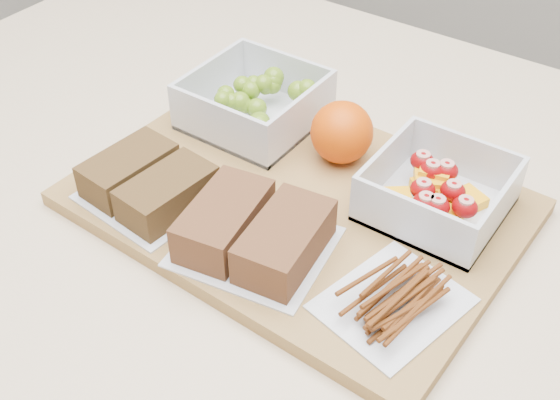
{
  "coord_description": "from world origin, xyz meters",
  "views": [
    {
      "loc": [
        0.28,
        -0.42,
        1.37
      ],
      "look_at": [
        -0.02,
        0.0,
        0.93
      ],
      "focal_mm": 45.0,
      "sensor_mm": 36.0,
      "label": 1
    }
  ],
  "objects_px": {
    "cutting_board": "(297,202)",
    "sandwich_bag_left": "(148,183)",
    "fruit_container": "(437,193)",
    "sandwich_bag_center": "(254,232)",
    "orange": "(342,132)",
    "pretzel_bag": "(394,294)",
    "grape_container": "(257,103)"
  },
  "relations": [
    {
      "from": "fruit_container",
      "to": "orange",
      "type": "height_order",
      "value": "orange"
    },
    {
      "from": "sandwich_bag_left",
      "to": "orange",
      "type": "bearing_deg",
      "value": 53.59
    },
    {
      "from": "fruit_container",
      "to": "sandwich_bag_left",
      "type": "bearing_deg",
      "value": -148.72
    },
    {
      "from": "sandwich_bag_left",
      "to": "sandwich_bag_center",
      "type": "distance_m",
      "value": 0.13
    },
    {
      "from": "sandwich_bag_center",
      "to": "fruit_container",
      "type": "bearing_deg",
      "value": 52.12
    },
    {
      "from": "cutting_board",
      "to": "sandwich_bag_left",
      "type": "height_order",
      "value": "sandwich_bag_left"
    },
    {
      "from": "cutting_board",
      "to": "grape_container",
      "type": "distance_m",
      "value": 0.14
    },
    {
      "from": "orange",
      "to": "grape_container",
      "type": "bearing_deg",
      "value": 177.61
    },
    {
      "from": "orange",
      "to": "sandwich_bag_center",
      "type": "xyz_separation_m",
      "value": [
        0.01,
        -0.16,
        -0.01
      ]
    },
    {
      "from": "grape_container",
      "to": "sandwich_bag_center",
      "type": "relative_size",
      "value": 0.88
    },
    {
      "from": "fruit_container",
      "to": "cutting_board",
      "type": "bearing_deg",
      "value": -153.12
    },
    {
      "from": "sandwich_bag_center",
      "to": "pretzel_bag",
      "type": "xyz_separation_m",
      "value": [
        0.14,
        0.01,
        -0.01
      ]
    },
    {
      "from": "orange",
      "to": "sandwich_bag_center",
      "type": "height_order",
      "value": "orange"
    },
    {
      "from": "pretzel_bag",
      "to": "fruit_container",
      "type": "bearing_deg",
      "value": 100.43
    },
    {
      "from": "fruit_container",
      "to": "sandwich_bag_left",
      "type": "distance_m",
      "value": 0.28
    },
    {
      "from": "fruit_container",
      "to": "sandwich_bag_left",
      "type": "height_order",
      "value": "fruit_container"
    },
    {
      "from": "sandwich_bag_left",
      "to": "sandwich_bag_center",
      "type": "bearing_deg",
      "value": 0.93
    },
    {
      "from": "grape_container",
      "to": "pretzel_bag",
      "type": "distance_m",
      "value": 0.3
    },
    {
      "from": "cutting_board",
      "to": "orange",
      "type": "bearing_deg",
      "value": 90.57
    },
    {
      "from": "fruit_container",
      "to": "sandwich_bag_center",
      "type": "bearing_deg",
      "value": -127.88
    },
    {
      "from": "pretzel_bag",
      "to": "grape_container",
      "type": "bearing_deg",
      "value": 148.88
    },
    {
      "from": "sandwich_bag_center",
      "to": "pretzel_bag",
      "type": "height_order",
      "value": "sandwich_bag_center"
    },
    {
      "from": "cutting_board",
      "to": "sandwich_bag_left",
      "type": "relative_size",
      "value": 3.21
    },
    {
      "from": "fruit_container",
      "to": "sandwich_bag_center",
      "type": "xyz_separation_m",
      "value": [
        -0.11,
        -0.14,
        -0.0
      ]
    },
    {
      "from": "orange",
      "to": "sandwich_bag_center",
      "type": "relative_size",
      "value": 0.44
    },
    {
      "from": "cutting_board",
      "to": "sandwich_bag_left",
      "type": "bearing_deg",
      "value": -142.94
    },
    {
      "from": "cutting_board",
      "to": "sandwich_bag_center",
      "type": "distance_m",
      "value": 0.09
    },
    {
      "from": "cutting_board",
      "to": "sandwich_bag_left",
      "type": "xyz_separation_m",
      "value": [
        -0.12,
        -0.08,
        0.03
      ]
    },
    {
      "from": "grape_container",
      "to": "pretzel_bag",
      "type": "height_order",
      "value": "grape_container"
    },
    {
      "from": "sandwich_bag_left",
      "to": "pretzel_bag",
      "type": "distance_m",
      "value": 0.26
    },
    {
      "from": "fruit_container",
      "to": "orange",
      "type": "bearing_deg",
      "value": 171.09
    },
    {
      "from": "cutting_board",
      "to": "sandwich_bag_center",
      "type": "bearing_deg",
      "value": -82.32
    }
  ]
}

